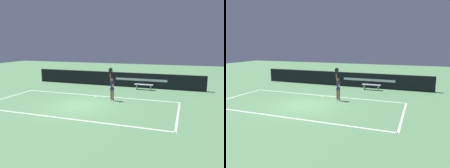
% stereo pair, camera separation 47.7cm
% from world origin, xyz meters
% --- Properties ---
extents(ground_plane, '(60.00, 60.00, 0.00)m').
position_xyz_m(ground_plane, '(0.00, 0.00, 0.00)').
color(ground_plane, '#4C794D').
extents(court_lines, '(12.28, 5.41, 0.00)m').
position_xyz_m(court_lines, '(0.00, 0.17, 0.00)').
color(court_lines, white).
rests_on(court_lines, ground).
extents(back_wall, '(16.12, 0.29, 1.31)m').
position_xyz_m(back_wall, '(0.00, 7.11, 0.65)').
color(back_wall, black).
rests_on(back_wall, ground).
extents(tennis_player, '(0.46, 0.43, 2.33)m').
position_xyz_m(tennis_player, '(1.58, 1.82, 0.95)').
color(tennis_player, brown).
rests_on(tennis_player, ground).
extents(tennis_ball, '(0.07, 0.07, 0.07)m').
position_xyz_m(tennis_ball, '(1.70, 1.89, 2.54)').
color(tennis_ball, '#C7DF2F').
extents(courtside_bench_near, '(1.62, 0.38, 0.48)m').
position_xyz_m(courtside_bench_near, '(2.96, 6.19, 0.37)').
color(courtside_bench_near, '#AAAFBF').
rests_on(courtside_bench_near, ground).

